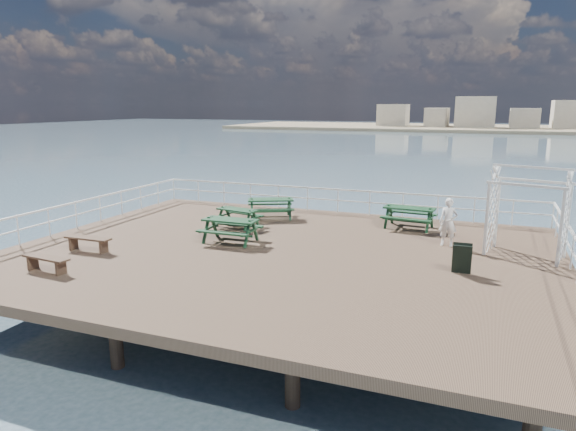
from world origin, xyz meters
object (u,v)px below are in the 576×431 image
(picnic_table_b, at_px, (237,214))
(person, at_px, (448,222))
(picnic_table_d, at_px, (230,225))
(picnic_table_a, at_px, (271,204))
(flat_bench_far, at_px, (46,260))
(picnic_table_c, at_px, (409,213))
(trellis_arbor, at_px, (527,217))
(flat_bench_near, at_px, (88,241))

(picnic_table_b, xyz_separation_m, person, (8.17, 0.10, 0.32))
(picnic_table_d, bearing_deg, picnic_table_a, 91.91)
(flat_bench_far, bearing_deg, person, 39.28)
(picnic_table_a, height_order, picnic_table_c, picnic_table_c)
(picnic_table_b, height_order, flat_bench_far, picnic_table_b)
(flat_bench_far, bearing_deg, trellis_arbor, 32.75)
(picnic_table_b, xyz_separation_m, picnic_table_d, (0.84, -2.23, 0.08))
(flat_bench_far, xyz_separation_m, person, (10.82, 7.33, 0.49))
(flat_bench_near, bearing_deg, trellis_arbor, 18.00)
(picnic_table_b, distance_m, flat_bench_far, 7.70)
(picnic_table_c, distance_m, picnic_table_d, 7.24)
(picnic_table_b, relative_size, flat_bench_far, 1.17)
(person, bearing_deg, flat_bench_near, -151.56)
(picnic_table_d, bearing_deg, picnic_table_c, 37.10)
(picnic_table_a, height_order, trellis_arbor, trellis_arbor)
(picnic_table_b, distance_m, picnic_table_c, 6.90)
(picnic_table_a, xyz_separation_m, flat_bench_far, (-3.26, -9.22, -0.26))
(picnic_table_a, height_order, picnic_table_b, picnic_table_a)
(picnic_table_c, height_order, picnic_table_d, picnic_table_c)
(picnic_table_a, relative_size, flat_bench_near, 1.44)
(flat_bench_far, xyz_separation_m, trellis_arbor, (13.26, 6.92, 0.96))
(picnic_table_d, relative_size, person, 1.18)
(picnic_table_b, relative_size, person, 1.14)
(picnic_table_c, relative_size, picnic_table_d, 1.05)
(picnic_table_c, bearing_deg, picnic_table_a, -172.19)
(picnic_table_b, relative_size, trellis_arbor, 0.65)
(picnic_table_b, bearing_deg, picnic_table_d, -58.28)
(trellis_arbor, distance_m, person, 2.52)
(person, bearing_deg, picnic_table_b, -175.47)
(picnic_table_a, xyz_separation_m, picnic_table_c, (5.91, 0.29, 0.00))
(flat_bench_near, bearing_deg, picnic_table_a, 61.31)
(flat_bench_near, relative_size, trellis_arbor, 0.57)
(person, bearing_deg, picnic_table_a, 169.80)
(picnic_table_a, bearing_deg, picnic_table_c, -23.26)
(flat_bench_near, xyz_separation_m, trellis_arbor, (13.68, 4.75, 0.95))
(picnic_table_d, height_order, flat_bench_near, picnic_table_d)
(picnic_table_b, xyz_separation_m, picnic_table_c, (6.51, 2.28, 0.09))
(picnic_table_c, distance_m, person, 2.75)
(picnic_table_d, distance_m, flat_bench_near, 4.83)
(flat_bench_near, xyz_separation_m, person, (11.24, 5.15, 0.48))
(picnic_table_d, bearing_deg, person, 16.24)
(flat_bench_near, distance_m, person, 12.37)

